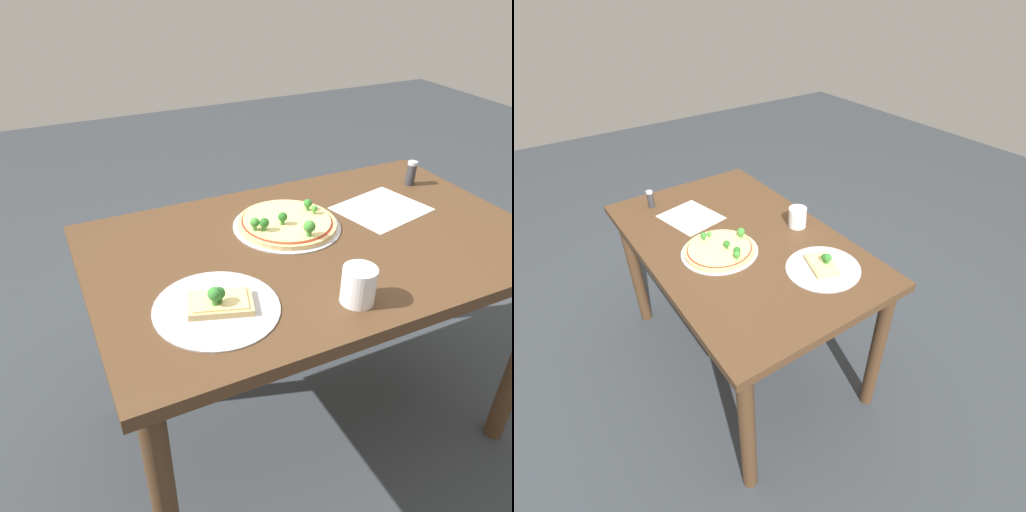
{
  "view_description": "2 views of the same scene",
  "coord_description": "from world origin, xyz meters",
  "views": [
    {
      "loc": [
        -0.67,
        -1.03,
        1.46
      ],
      "look_at": [
        -0.2,
        -0.03,
        0.77
      ],
      "focal_mm": 35.0,
      "sensor_mm": 36.0,
      "label": 1
    },
    {
      "loc": [
        -1.26,
        0.71,
        1.71
      ],
      "look_at": [
        -0.2,
        -0.03,
        0.77
      ],
      "focal_mm": 28.0,
      "sensor_mm": 36.0,
      "label": 2
    }
  ],
  "objects": [
    {
      "name": "ground_plane",
      "position": [
        0.0,
        0.0,
        0.0
      ],
      "size": [
        8.0,
        8.0,
        0.0
      ],
      "primitive_type": "plane",
      "color": "#33383D"
    },
    {
      "name": "dining_table",
      "position": [
        0.0,
        0.0,
        0.65
      ],
      "size": [
        1.27,
        0.79,
        0.75
      ],
      "color": "#4C331E",
      "rests_on": "ground_plane"
    },
    {
      "name": "pizza_tray_whole",
      "position": [
        -0.04,
        0.11,
        0.76
      ],
      "size": [
        0.32,
        0.32,
        0.07
      ],
      "color": "#B7B7BC",
      "rests_on": "dining_table"
    },
    {
      "name": "pizza_tray_slice",
      "position": [
        -0.36,
        -0.17,
        0.76
      ],
      "size": [
        0.3,
        0.3,
        0.07
      ],
      "color": "#B7B7BC",
      "rests_on": "dining_table"
    },
    {
      "name": "drinking_cup",
      "position": [
        -0.06,
        -0.28,
        0.79
      ],
      "size": [
        0.08,
        0.08,
        0.09
      ],
      "primitive_type": "cylinder",
      "color": "white",
      "rests_on": "dining_table"
    },
    {
      "name": "condiment_shaker",
      "position": [
        0.49,
        0.2,
        0.79
      ],
      "size": [
        0.03,
        0.03,
        0.08
      ],
      "color": "#333338",
      "rests_on": "dining_table"
    },
    {
      "name": "paper_menu",
      "position": [
        0.29,
        0.09,
        0.75
      ],
      "size": [
        0.3,
        0.27,
        0.0
      ],
      "primitive_type": "cube",
      "rotation": [
        0.0,
        0.0,
        0.22
      ],
      "color": "white",
      "rests_on": "dining_table"
    }
  ]
}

